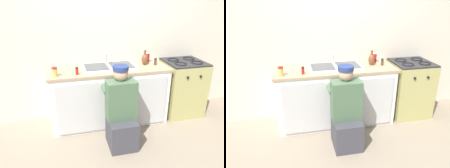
% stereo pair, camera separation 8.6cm
% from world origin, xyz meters
% --- Properties ---
extents(ground_plane, '(12.00, 12.00, 0.00)m').
position_xyz_m(ground_plane, '(0.00, 0.00, 0.00)').
color(ground_plane, gray).
extents(back_wall, '(6.00, 0.10, 2.50)m').
position_xyz_m(back_wall, '(0.00, 0.65, 1.25)').
color(back_wall, beige).
rests_on(back_wall, ground_plane).
extents(counter_cabinet, '(1.76, 0.62, 0.86)m').
position_xyz_m(counter_cabinet, '(0.00, 0.29, 0.43)').
color(counter_cabinet, white).
rests_on(counter_cabinet, ground_plane).
extents(countertop, '(1.80, 0.62, 0.04)m').
position_xyz_m(countertop, '(0.00, 0.30, 0.88)').
color(countertop, tan).
rests_on(countertop, counter_cabinet).
extents(sink_double_basin, '(0.80, 0.44, 0.19)m').
position_xyz_m(sink_double_basin, '(0.00, 0.30, 0.92)').
color(sink_double_basin, silver).
rests_on(sink_double_basin, countertop).
extents(stove_range, '(0.63, 0.62, 0.93)m').
position_xyz_m(stove_range, '(1.26, 0.30, 0.46)').
color(stove_range, tan).
rests_on(stove_range, ground_plane).
extents(plumber_person, '(0.42, 0.61, 1.10)m').
position_xyz_m(plumber_person, '(0.02, -0.33, 0.46)').
color(plumber_person, '#3F3F47').
rests_on(plumber_person, ground_plane).
extents(soda_cup_red, '(0.08, 0.08, 0.15)m').
position_xyz_m(soda_cup_red, '(0.67, 0.47, 0.97)').
color(soda_cup_red, red).
rests_on(soda_cup_red, countertop).
extents(spice_bottle_pepper, '(0.04, 0.04, 0.10)m').
position_xyz_m(spice_bottle_pepper, '(0.73, 0.28, 0.95)').
color(spice_bottle_pepper, '#513823').
rests_on(spice_bottle_pepper, countertop).
extents(vase_decorative, '(0.10, 0.10, 0.23)m').
position_xyz_m(vase_decorative, '(0.58, 0.33, 0.99)').
color(vase_decorative, brown).
rests_on(vase_decorative, countertop).
extents(condiment_jar, '(0.07, 0.07, 0.13)m').
position_xyz_m(condiment_jar, '(-0.78, 0.11, 0.96)').
color(condiment_jar, '#DBB760').
rests_on(condiment_jar, countertop).
extents(water_glass, '(0.06, 0.06, 0.10)m').
position_xyz_m(water_glass, '(0.77, 0.40, 0.95)').
color(water_glass, '#ADC6CC').
rests_on(water_glass, countertop).
extents(spice_bottle_red, '(0.04, 0.04, 0.10)m').
position_xyz_m(spice_bottle_red, '(-0.49, 0.12, 0.95)').
color(spice_bottle_red, red).
rests_on(spice_bottle_red, countertop).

